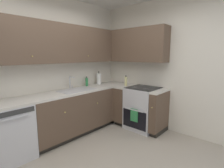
{
  "coord_description": "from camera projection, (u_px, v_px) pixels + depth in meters",
  "views": [
    {
      "loc": [
        -1.54,
        -1.47,
        1.57
      ],
      "look_at": [
        0.96,
        0.77,
        1.01
      ],
      "focal_mm": 27.77,
      "sensor_mm": 36.0,
      "label": 1
    }
  ],
  "objects": [
    {
      "name": "sink",
      "position": [
        77.0,
        92.0,
        3.43
      ],
      "size": [
        0.7,
        0.4,
        0.1
      ],
      "color": "#B7B7BC",
      "rests_on": "countertop_back"
    },
    {
      "name": "wall_back",
      "position": [
        42.0,
        67.0,
        3.21
      ],
      "size": [
        3.83,
        0.05,
        2.69
      ],
      "primitive_type": "cube",
      "color": "silver",
      "rests_on": "ground_plane"
    },
    {
      "name": "oil_bottle",
      "position": [
        126.0,
        81.0,
        3.92
      ],
      "size": [
        0.06,
        0.06,
        0.23
      ],
      "color": "beige",
      "rests_on": "countertop_right"
    },
    {
      "name": "paper_towel_roll",
      "position": [
        99.0,
        79.0,
        4.11
      ],
      "size": [
        0.11,
        0.11,
        0.32
      ],
      "color": "white",
      "rests_on": "countertop_back"
    },
    {
      "name": "oven_range",
      "position": [
        143.0,
        108.0,
        3.73
      ],
      "size": [
        0.68,
        0.62,
        1.04
      ],
      "color": "silver",
      "rests_on": "ground_plane"
    },
    {
      "name": "countertop_back",
      "position": [
        72.0,
        92.0,
        3.37
      ],
      "size": [
        2.92,
        0.6,
        0.03
      ],
      "primitive_type": "cube",
      "color": "beige",
      "rests_on": "lower_cabinets_back"
    },
    {
      "name": "soap_bottle",
      "position": [
        87.0,
        82.0,
        3.86
      ],
      "size": [
        0.06,
        0.06,
        0.21
      ],
      "color": "#338C4C",
      "rests_on": "countertop_back"
    },
    {
      "name": "dishwasher",
      "position": [
        9.0,
        132.0,
        2.6
      ],
      "size": [
        0.6,
        0.63,
        0.85
      ],
      "color": "silver",
      "rests_on": "ground_plane"
    },
    {
      "name": "lower_cabinets_right",
      "position": [
        136.0,
        107.0,
        3.82
      ],
      "size": [
        0.62,
        1.06,
        0.85
      ],
      "color": "brown",
      "rests_on": "ground_plane"
    },
    {
      "name": "faucet",
      "position": [
        71.0,
        81.0,
        3.54
      ],
      "size": [
        0.07,
        0.16,
        0.26
      ],
      "color": "silver",
      "rests_on": "countertop_back"
    },
    {
      "name": "wall_right",
      "position": [
        170.0,
        66.0,
        3.52
      ],
      "size": [
        0.05,
        3.33,
        2.69
      ],
      "primitive_type": "cube",
      "color": "silver",
      "rests_on": "ground_plane"
    },
    {
      "name": "lower_cabinets_back",
      "position": [
        73.0,
        113.0,
        3.45
      ],
      "size": [
        1.71,
        0.62,
        0.85
      ],
      "color": "brown",
      "rests_on": "ground_plane"
    },
    {
      "name": "upper_cabinets_back",
      "position": [
        58.0,
        44.0,
        3.2
      ],
      "size": [
        2.6,
        0.34,
        0.72
      ],
      "color": "brown"
    },
    {
      "name": "upper_cabinets_right",
      "position": [
        133.0,
        46.0,
        3.85
      ],
      "size": [
        0.32,
        1.61,
        0.72
      ],
      "color": "brown"
    },
    {
      "name": "countertop_right",
      "position": [
        137.0,
        88.0,
        3.74
      ],
      "size": [
        0.6,
        1.06,
        0.03
      ],
      "color": "beige",
      "rests_on": "lower_cabinets_right"
    }
  ]
}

